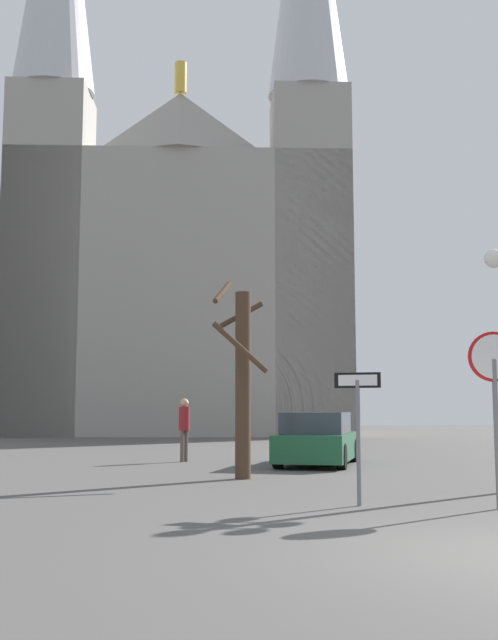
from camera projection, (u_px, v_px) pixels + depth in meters
cathedral at (183, 243)px, 46.31m from camera, size 20.20×14.08×39.45m
stop_sign at (495, 384)px, 11.62m from camera, size 0.77×0.20×2.69m
one_way_arrow_sign at (358, 418)px, 11.94m from camera, size 0.69×0.33×2.08m
bare_tree at (242, 378)px, 16.56m from camera, size 1.23×1.42×4.41m
parked_car_near_green at (317, 440)px, 20.33m from camera, size 3.06×4.52×1.41m
pedestrian_walking at (184, 423)px, 21.68m from camera, size 0.32×0.32×1.79m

